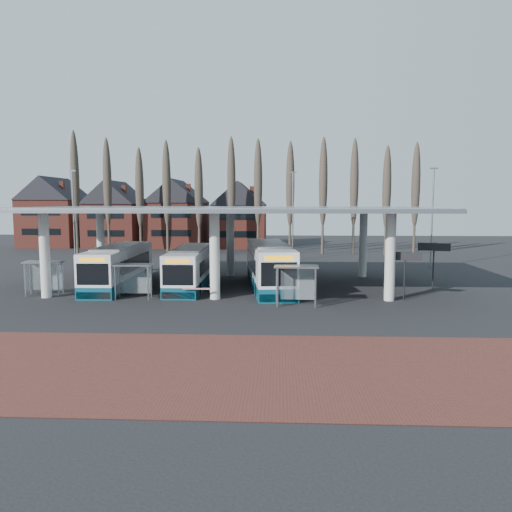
{
  "coord_description": "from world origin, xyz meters",
  "views": [
    {
      "loc": [
        4.44,
        -31.57,
        6.71
      ],
      "look_at": [
        2.65,
        7.0,
        2.54
      ],
      "focal_mm": 35.0,
      "sensor_mm": 36.0,
      "label": 1
    }
  ],
  "objects_px": {
    "shelter_0": "(44,270)",
    "shelter_2": "(296,276)",
    "bus_1": "(192,268)",
    "bus_2": "(269,266)",
    "bus_0": "(119,267)",
    "shelter_1": "(134,273)"
  },
  "relations": [
    {
      "from": "shelter_0",
      "to": "shelter_1",
      "type": "bearing_deg",
      "value": -16.12
    },
    {
      "from": "bus_2",
      "to": "shelter_0",
      "type": "bearing_deg",
      "value": -173.17
    },
    {
      "from": "bus_1",
      "to": "bus_2",
      "type": "bearing_deg",
      "value": -1.95
    },
    {
      "from": "bus_0",
      "to": "shelter_0",
      "type": "xyz_separation_m",
      "value": [
        -4.21,
        -3.98,
        0.25
      ]
    },
    {
      "from": "shelter_0",
      "to": "shelter_2",
      "type": "height_order",
      "value": "shelter_2"
    },
    {
      "from": "bus_1",
      "to": "shelter_1",
      "type": "bearing_deg",
      "value": -122.02
    },
    {
      "from": "bus_0",
      "to": "bus_1",
      "type": "height_order",
      "value": "bus_0"
    },
    {
      "from": "bus_0",
      "to": "shelter_1",
      "type": "relative_size",
      "value": 4.42
    },
    {
      "from": "bus_1",
      "to": "shelter_1",
      "type": "relative_size",
      "value": 4.25
    },
    {
      "from": "bus_2",
      "to": "shelter_0",
      "type": "relative_size",
      "value": 4.64
    },
    {
      "from": "shelter_1",
      "to": "bus_0",
      "type": "bearing_deg",
      "value": 114.98
    },
    {
      "from": "shelter_0",
      "to": "shelter_1",
      "type": "distance_m",
      "value": 6.94
    },
    {
      "from": "bus_0",
      "to": "shelter_1",
      "type": "distance_m",
      "value": 5.7
    },
    {
      "from": "bus_1",
      "to": "bus_2",
      "type": "distance_m",
      "value": 6.2
    },
    {
      "from": "bus_1",
      "to": "shelter_1",
      "type": "distance_m",
      "value": 6.08
    },
    {
      "from": "shelter_0",
      "to": "shelter_2",
      "type": "bearing_deg",
      "value": -16.55
    },
    {
      "from": "bus_1",
      "to": "shelter_2",
      "type": "distance_m",
      "value": 10.77
    },
    {
      "from": "shelter_2",
      "to": "shelter_0",
      "type": "bearing_deg",
      "value": 173.52
    },
    {
      "from": "shelter_2",
      "to": "bus_1",
      "type": "bearing_deg",
      "value": 141.67
    },
    {
      "from": "bus_1",
      "to": "shelter_2",
      "type": "bearing_deg",
      "value": -41.77
    },
    {
      "from": "bus_0",
      "to": "shelter_0",
      "type": "bearing_deg",
      "value": -137.67
    },
    {
      "from": "bus_1",
      "to": "shelter_2",
      "type": "height_order",
      "value": "bus_1"
    }
  ]
}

